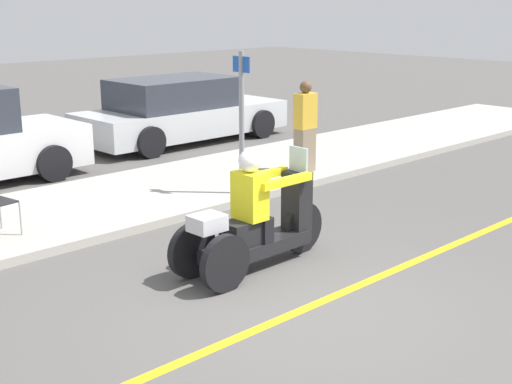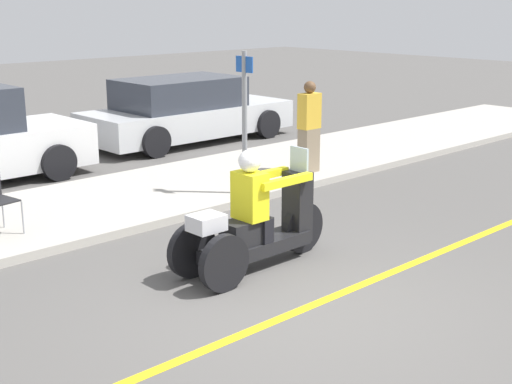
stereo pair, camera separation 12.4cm
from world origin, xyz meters
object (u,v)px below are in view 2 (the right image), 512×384
Objects in this scene: motorcycle_trike at (255,226)px; parked_car_lot_right at (186,111)px; spectator_end_of_line at (309,129)px; street_sign at (245,117)px.

parked_car_lot_right is at bearing 58.26° from motorcycle_trike.
spectator_end_of_line reaches higher than motorcycle_trike.
parked_car_lot_right is (4.17, 6.74, 0.15)m from motorcycle_trike.
street_sign reaches higher than motorcycle_trike.
motorcycle_trike is 4.48m from spectator_end_of_line.
spectator_end_of_line is 0.33× the size of parked_car_lot_right.
motorcycle_trike is 1.35× the size of spectator_end_of_line.
spectator_end_of_line is 4.21m from parked_car_lot_right.
street_sign is (-1.78, -0.30, 0.43)m from spectator_end_of_line.
street_sign is (1.88, 2.26, 0.80)m from motorcycle_trike.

